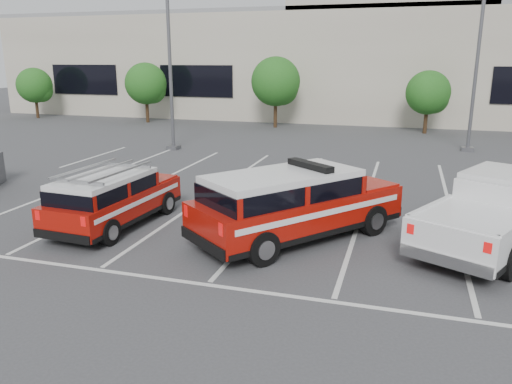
# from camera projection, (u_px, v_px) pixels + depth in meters

# --- Properties ---
(ground) EXTENTS (120.00, 120.00, 0.00)m
(ground) POSITION_uv_depth(u_px,v_px,m) (248.00, 240.00, 13.35)
(ground) COLOR #3C3C3F
(ground) RESTS_ON ground
(stall_markings) EXTENTS (23.00, 15.00, 0.01)m
(stall_markings) POSITION_uv_depth(u_px,v_px,m) (287.00, 197.00, 17.50)
(stall_markings) COLOR silver
(stall_markings) RESTS_ON ground
(convention_building) EXTENTS (60.00, 16.99, 13.20)m
(convention_building) POSITION_uv_depth(u_px,v_px,m) (366.00, 58.00, 41.53)
(convention_building) COLOR beige
(convention_building) RESTS_ON ground
(tree_far_left) EXTENTS (2.77, 2.77, 3.99)m
(tree_far_left) POSITION_uv_depth(u_px,v_px,m) (36.00, 87.00, 40.03)
(tree_far_left) COLOR #3F2B19
(tree_far_left) RESTS_ON ground
(tree_left) EXTENTS (3.07, 3.07, 4.42)m
(tree_left) POSITION_uv_depth(u_px,v_px,m) (147.00, 85.00, 37.17)
(tree_left) COLOR #3F2B19
(tree_left) RESTS_ON ground
(tree_mid_left) EXTENTS (3.37, 3.37, 4.85)m
(tree_mid_left) POSITION_uv_depth(u_px,v_px,m) (277.00, 83.00, 34.31)
(tree_mid_left) COLOR #3F2B19
(tree_mid_left) RESTS_ON ground
(tree_mid_right) EXTENTS (2.77, 2.77, 3.99)m
(tree_mid_right) POSITION_uv_depth(u_px,v_px,m) (429.00, 94.00, 31.66)
(tree_mid_right) COLOR #3F2B19
(tree_mid_right) RESTS_ON ground
(light_pole_left) EXTENTS (0.90, 0.60, 10.24)m
(light_pole_left) POSITION_uv_depth(u_px,v_px,m) (169.00, 49.00, 25.32)
(light_pole_left) COLOR #59595E
(light_pole_left) RESTS_ON ground
(light_pole_mid) EXTENTS (0.90, 0.60, 10.24)m
(light_pole_mid) POSITION_uv_depth(u_px,v_px,m) (479.00, 48.00, 24.84)
(light_pole_mid) COLOR #59595E
(light_pole_mid) RESTS_ON ground
(fire_chief_suv) EXTENTS (5.27, 5.86, 2.04)m
(fire_chief_suv) POSITION_uv_depth(u_px,v_px,m) (295.00, 209.00, 13.26)
(fire_chief_suv) COLOR #970F07
(fire_chief_suv) RESTS_ON ground
(white_pickup) EXTENTS (4.62, 6.38, 1.87)m
(white_pickup) POSITION_uv_depth(u_px,v_px,m) (497.00, 217.00, 12.87)
(white_pickup) COLOR silver
(white_pickup) RESTS_ON ground
(ladder_suv) EXTENTS (2.05, 4.60, 1.77)m
(ladder_suv) POSITION_uv_depth(u_px,v_px,m) (113.00, 202.00, 14.32)
(ladder_suv) COLOR #970F07
(ladder_suv) RESTS_ON ground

